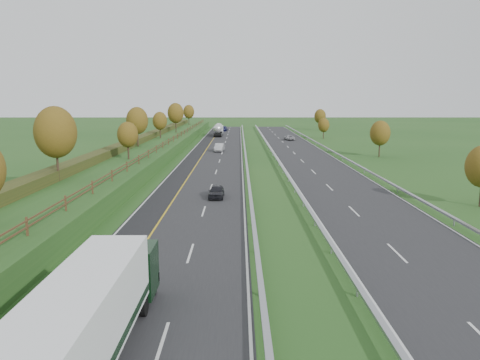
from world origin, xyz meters
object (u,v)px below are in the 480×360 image
Objects in this scene: road_tanker at (218,129)px; car_oncoming at (289,137)px; car_silver_mid at (219,147)px; car_small_far at (224,129)px; car_dark_near at (216,191)px; box_lorry at (83,327)px.

road_tanker reaches higher than car_oncoming.
car_silver_mid is 60.82m from car_small_far.
car_oncoming is (18.77, -14.20, -1.16)m from road_tanker.
road_tanker is 2.87× the size of car_dark_near.
road_tanker is at bearing 93.10° from car_dark_near.
car_silver_mid is 0.90× the size of car_small_far.
car_small_far is (-2.66, 105.57, 0.11)m from car_dark_near.
car_oncoming is (15.26, 71.23, -0.01)m from car_dark_near.
car_dark_near is 44.79m from car_silver_mid.
car_dark_near is at bearing -87.65° from road_tanker.
car_silver_mid is (1.59, 77.76, -1.50)m from box_lorry.
box_lorry reaches higher than car_oncoming.
box_lorry is at bearing -94.68° from car_dark_near.
box_lorry is 77.79m from car_silver_mid.
car_dark_near is (3.14, 33.00, -1.63)m from box_lorry.
road_tanker reaches higher than car_silver_mid.
car_small_far is (0.48, 138.57, -1.52)m from box_lorry.
car_dark_near reaches higher than car_oncoming.
car_silver_mid is 31.35m from car_oncoming.
car_oncoming is at bearing 61.33° from car_silver_mid.
road_tanker is 85.50m from car_dark_near.
car_silver_mid is (-1.55, 44.76, 0.12)m from car_dark_near.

